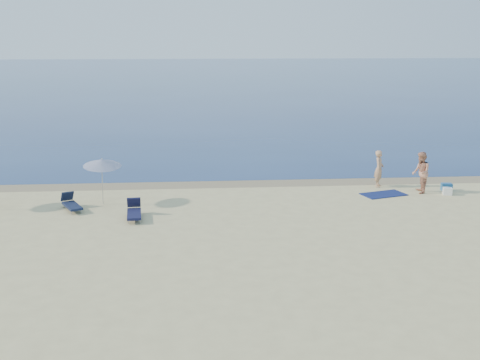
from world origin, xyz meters
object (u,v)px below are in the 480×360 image
person_right (421,173)px  blue_cooler (447,187)px  person_left (379,169)px  umbrella_near (102,163)px

person_right → blue_cooler: size_ratio=4.03×
person_left → blue_cooler: bearing=-82.7°
person_right → umbrella_near: size_ratio=0.91×
blue_cooler → person_right: bearing=-161.3°
blue_cooler → umbrella_near: bearing=-170.2°
person_left → blue_cooler: 3.18m
person_right → umbrella_near: bearing=-77.5°
blue_cooler → umbrella_near: size_ratio=0.23×
blue_cooler → umbrella_near: (-15.56, -1.02, 1.62)m
person_left → person_right: 2.01m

